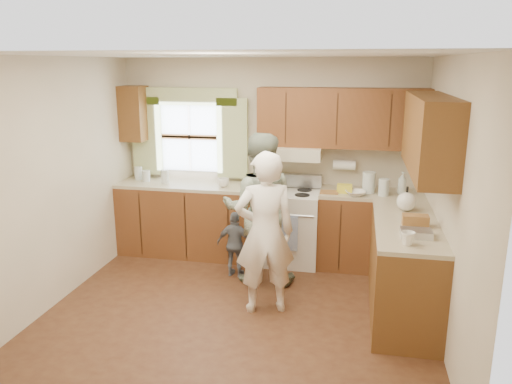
% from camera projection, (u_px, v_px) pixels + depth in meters
% --- Properties ---
extents(room, '(3.80, 3.80, 3.80)m').
position_uv_depth(room, '(237.00, 192.00, 4.72)').
color(room, '#412214').
rests_on(room, ground).
extents(kitchen_fixtures, '(3.80, 2.25, 2.15)m').
position_uv_depth(kitchen_fixtures, '(312.00, 206.00, 5.73)').
color(kitchen_fixtures, '#49270F').
rests_on(kitchen_fixtures, ground).
extents(stove, '(0.76, 0.67, 1.07)m').
position_uv_depth(stove, '(288.00, 225.00, 6.22)').
color(stove, silver).
rests_on(stove, ground).
extents(woman_left, '(0.69, 0.57, 1.64)m').
position_uv_depth(woman_left, '(265.00, 233.00, 4.88)').
color(woman_left, white).
rests_on(woman_left, ground).
extents(woman_right, '(0.91, 0.75, 1.71)m').
position_uv_depth(woman_right, '(259.00, 209.00, 5.54)').
color(woman_right, '#244233').
rests_on(woman_right, ground).
extents(child, '(0.48, 0.24, 0.78)m').
position_uv_depth(child, '(236.00, 244.00, 5.79)').
color(child, slate).
rests_on(child, ground).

